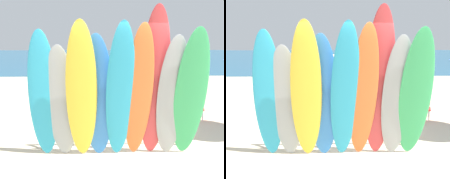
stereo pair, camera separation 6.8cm
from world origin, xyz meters
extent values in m
plane|color=beige|center=(0.00, 14.00, 0.00)|extent=(60.00, 60.00, 0.00)
cube|color=#235B7F|center=(0.00, 31.43, 0.01)|extent=(60.00, 40.00, 0.02)
cylinder|color=brown|center=(-1.49, 0.00, 0.31)|extent=(0.07, 0.07, 0.62)
cylinder|color=brown|center=(1.49, 0.00, 0.31)|extent=(0.07, 0.07, 0.62)
cylinder|color=brown|center=(0.00, 0.00, 0.62)|extent=(3.11, 0.06, 0.06)
ellipsoid|color=#289EC6|center=(-1.34, -0.51, 1.21)|extent=(0.56, 0.64, 2.41)
ellipsoid|color=#999EA3|center=(-1.02, -0.50, 1.08)|extent=(0.59, 0.57, 2.15)
ellipsoid|color=yellow|center=(-0.63, -0.68, 1.28)|extent=(0.59, 0.89, 2.56)
ellipsoid|color=#337AD1|center=(-0.36, -0.56, 1.17)|extent=(0.62, 0.65, 2.34)
ellipsoid|color=#289EC6|center=(0.05, -0.68, 1.27)|extent=(0.57, 0.90, 2.54)
ellipsoid|color=orange|center=(0.38, -0.64, 1.26)|extent=(0.57, 0.88, 2.52)
ellipsoid|color=#D13D42|center=(0.68, -0.56, 1.41)|extent=(0.57, 0.75, 2.82)
ellipsoid|color=#999EA3|center=(1.00, -0.59, 1.16)|extent=(0.55, 0.70, 2.32)
ellipsoid|color=#38B266|center=(1.32, -0.66, 1.22)|extent=(0.61, 0.89, 2.45)
cylinder|color=beige|center=(-0.07, 5.46, 0.38)|extent=(0.12, 0.12, 0.77)
cylinder|color=beige|center=(-0.12, 5.15, 0.38)|extent=(0.12, 0.12, 0.77)
cube|color=#DB333D|center=(-0.10, 5.30, 0.71)|extent=(0.41, 0.25, 0.18)
cube|color=silver|center=(-0.10, 5.30, 1.07)|extent=(0.26, 0.42, 0.60)
sphere|color=beige|center=(-0.10, 5.30, 1.47)|extent=(0.22, 0.22, 0.22)
cylinder|color=beige|center=(-0.06, 5.56, 1.10)|extent=(0.09, 0.09, 0.53)
cylinder|color=beige|center=(-0.14, 5.05, 1.10)|extent=(0.09, 0.09, 0.53)
cylinder|color=tan|center=(-2.03, 6.84, 0.39)|extent=(0.12, 0.12, 0.77)
cylinder|color=tan|center=(-1.72, 6.83, 0.39)|extent=(0.12, 0.12, 0.77)
cube|color=black|center=(-1.87, 6.84, 0.71)|extent=(0.42, 0.26, 0.19)
cube|color=black|center=(-1.87, 6.84, 1.08)|extent=(0.41, 0.23, 0.61)
sphere|color=tan|center=(-1.87, 6.84, 1.49)|extent=(0.22, 0.22, 0.22)
cylinder|color=tan|center=(-2.13, 6.85, 1.11)|extent=(0.09, 0.09, 0.54)
cylinder|color=tan|center=(-1.62, 6.82, 1.11)|extent=(0.09, 0.09, 0.54)
cylinder|color=beige|center=(-0.23, 6.61, 0.39)|extent=(0.12, 0.12, 0.78)
cylinder|color=beige|center=(0.09, 6.57, 0.39)|extent=(0.12, 0.12, 0.78)
cube|color=orange|center=(-0.07, 6.59, 0.71)|extent=(0.42, 0.26, 0.19)
cube|color=#DB333D|center=(-0.07, 6.59, 1.08)|extent=(0.43, 0.27, 0.61)
sphere|color=beige|center=(-0.07, 6.59, 1.49)|extent=(0.22, 0.22, 0.22)
cylinder|color=beige|center=(-0.32, 6.63, 1.11)|extent=(0.09, 0.09, 0.54)
cylinder|color=beige|center=(0.18, 6.55, 1.11)|extent=(0.09, 0.09, 0.54)
cylinder|color=tan|center=(1.57, 4.29, 0.42)|extent=(0.13, 0.13, 0.84)
cylinder|color=tan|center=(1.71, 4.60, 0.42)|extent=(0.13, 0.13, 0.84)
cube|color=#33A36B|center=(1.64, 4.45, 0.77)|extent=(0.45, 0.28, 0.20)
cube|color=#2D4CB2|center=(1.64, 4.45, 1.16)|extent=(0.38, 0.49, 0.65)
sphere|color=tan|center=(1.64, 4.45, 1.61)|extent=(0.24, 0.24, 0.24)
cylinder|color=tan|center=(1.53, 4.19, 1.20)|extent=(0.10, 0.10, 0.58)
cylinder|color=tan|center=(1.76, 4.70, 1.20)|extent=(0.10, 0.10, 0.58)
cylinder|color=#9E704C|center=(1.35, 8.44, 0.42)|extent=(0.13, 0.13, 0.84)
cylinder|color=#9E704C|center=(1.12, 8.18, 0.42)|extent=(0.13, 0.13, 0.84)
cube|color=#33A36B|center=(1.24, 8.31, 0.78)|extent=(0.45, 0.28, 0.20)
cube|color=#2D4CB2|center=(1.24, 8.31, 1.17)|extent=(0.46, 0.47, 0.66)
sphere|color=#9E704C|center=(1.24, 8.31, 1.62)|extent=(0.24, 0.24, 0.24)
cylinder|color=#9E704C|center=(1.43, 8.51, 1.21)|extent=(0.10, 0.10, 0.59)
cylinder|color=#9E704C|center=(1.05, 8.10, 1.21)|extent=(0.10, 0.10, 0.59)
cylinder|color=#B7B7BC|center=(2.13, 2.02, 0.14)|extent=(0.02, 0.02, 0.28)
cylinder|color=#B7B7BC|center=(2.53, 1.89, 0.14)|extent=(0.02, 0.02, 0.28)
cylinder|color=#B7B7BC|center=(2.24, 2.38, 0.14)|extent=(0.02, 0.02, 0.28)
cylinder|color=#B7B7BC|center=(2.64, 2.25, 0.14)|extent=(0.02, 0.02, 0.28)
cube|color=red|center=(2.39, 2.14, 0.30)|extent=(0.61, 0.58, 0.03)
cube|color=red|center=(2.48, 2.44, 0.57)|extent=(0.54, 0.35, 0.53)
ellipsoid|color=silver|center=(0.75, 22.40, 0.13)|extent=(3.66, 0.99, 0.29)
camera|label=1|loc=(-0.30, -5.59, 2.24)|focal=45.40mm
camera|label=2|loc=(-0.23, -5.59, 2.24)|focal=45.40mm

